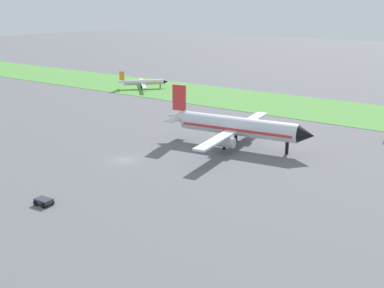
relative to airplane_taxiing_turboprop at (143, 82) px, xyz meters
name	(u,v)px	position (x,y,z in m)	size (l,w,h in m)	color
ground_plane	(124,160)	(44.56, -57.23, -2.11)	(600.00, 600.00, 0.00)	slate
grass_taxiway_strip	(273,103)	(44.56, 3.00, -2.07)	(360.00, 28.00, 0.08)	#549342
airplane_taxiing_turboprop	(143,82)	(0.00, 0.00, 0.00)	(14.31, 14.62, 5.77)	silver
airplane_midfield_jet	(235,126)	(56.40, -38.52, 1.87)	(30.73, 31.24, 11.05)	silver
baggage_cart_near_gate	(44,201)	(48.65, -77.89, -1.54)	(2.46, 1.85, 0.90)	#2D333D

